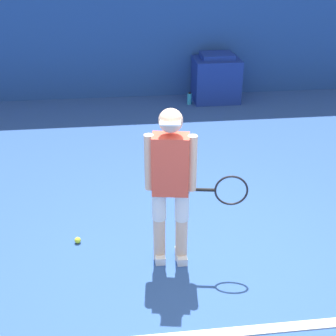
# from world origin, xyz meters

# --- Properties ---
(ground_plane) EXTENTS (24.00, 24.00, 0.00)m
(ground_plane) POSITION_xyz_m (0.00, 0.00, 0.00)
(ground_plane) COLOR #2D5193
(back_wall) EXTENTS (24.00, 0.10, 3.14)m
(back_wall) POSITION_xyz_m (0.00, 5.63, 1.57)
(back_wall) COLOR #234C99
(back_wall) RESTS_ON ground_plane
(court_baseline) EXTENTS (21.60, 0.10, 0.01)m
(court_baseline) POSITION_xyz_m (0.00, -0.71, 0.01)
(court_baseline) COLOR white
(court_baseline) RESTS_ON ground_plane
(tennis_player) EXTENTS (0.96, 0.31, 1.62)m
(tennis_player) POSITION_xyz_m (-0.25, 0.33, 0.90)
(tennis_player) COLOR beige
(tennis_player) RESTS_ON ground_plane
(tennis_ball) EXTENTS (0.07, 0.07, 0.07)m
(tennis_ball) POSITION_xyz_m (-1.22, 0.72, 0.03)
(tennis_ball) COLOR #D1E533
(tennis_ball) RESTS_ON ground_plane
(covered_chair) EXTENTS (0.87, 0.72, 0.92)m
(covered_chair) POSITION_xyz_m (1.22, 5.18, 0.44)
(covered_chair) COLOR navy
(covered_chair) RESTS_ON ground_plane
(water_bottle) EXTENTS (0.09, 0.09, 0.23)m
(water_bottle) POSITION_xyz_m (0.69, 5.01, 0.11)
(water_bottle) COLOR #33ADD6
(water_bottle) RESTS_ON ground_plane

